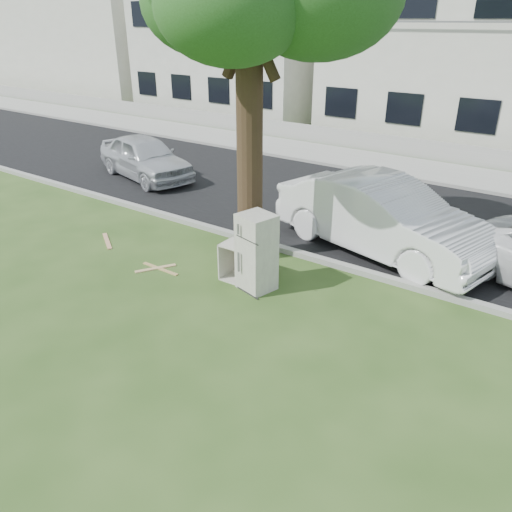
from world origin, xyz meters
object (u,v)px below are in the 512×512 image
Objects in this scene: fridge at (257,252)px; cabinet at (247,263)px; car_left at (145,157)px; car_center at (382,217)px.

cabinet is (-0.34, 0.14, -0.38)m from fridge.
car_left reaches higher than cabinet.
cabinet is 0.20× the size of car_center.
car_center is (1.61, 2.89, 0.44)m from cabinet.
car_center is at bearing -81.92° from car_left.
car_left is at bearing 97.24° from car_center.
fridge is 8.38m from car_left.
cabinet is 3.34m from car_center.
fridge reaches higher than cabinet.
car_left is (-8.62, 1.01, -0.14)m from car_center.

